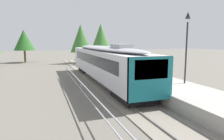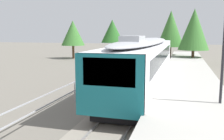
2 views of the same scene
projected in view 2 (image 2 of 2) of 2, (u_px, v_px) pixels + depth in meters
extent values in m
plane|color=#6B665B|center=(86.00, 98.00, 15.60)|extent=(160.00, 160.00, 0.00)
cube|color=gray|center=(133.00, 101.00, 14.78)|extent=(3.20, 60.00, 0.06)
cube|color=slate|center=(121.00, 99.00, 14.96)|extent=(0.08, 60.00, 0.08)
cube|color=slate|center=(145.00, 101.00, 14.58)|extent=(0.08, 60.00, 0.08)
cube|color=silver|center=(145.00, 61.00, 18.74)|extent=(2.80, 19.01, 2.55)
cube|color=#19757F|center=(109.00, 86.00, 9.80)|extent=(2.80, 0.24, 2.55)
cube|color=black|center=(109.00, 72.00, 9.64)|extent=(2.13, 0.08, 1.12)
cube|color=black|center=(145.00, 55.00, 18.68)|extent=(2.82, 15.96, 0.92)
ellipsoid|color=#A8AAAF|center=(145.00, 41.00, 18.53)|extent=(2.69, 18.25, 0.44)
cube|color=#A8AAAF|center=(133.00, 39.00, 13.97)|extent=(1.10, 2.20, 0.36)
cube|color=#EAE5C6|center=(109.00, 111.00, 9.88)|extent=(1.00, 0.10, 0.20)
cube|color=black|center=(123.00, 107.00, 12.21)|extent=(2.24, 3.20, 0.55)
cube|color=black|center=(154.00, 68.00, 25.73)|extent=(2.24, 3.20, 0.55)
cube|color=#A8A59E|center=(190.00, 98.00, 13.84)|extent=(3.90, 60.00, 0.90)
cylinder|color=#232328|center=(223.00, 52.00, 10.86)|extent=(0.12, 0.12, 4.60)
cylinder|color=#9EA0A5|center=(75.00, 91.00, 14.63)|extent=(0.06, 0.06, 1.25)
cylinder|color=#9EA0A5|center=(115.00, 70.00, 23.20)|extent=(0.06, 0.06, 1.25)
cylinder|color=brown|center=(73.00, 52.00, 39.54)|extent=(0.36, 0.36, 2.10)
cone|color=#38702D|center=(73.00, 33.00, 39.10)|extent=(3.70, 3.70, 3.89)
cylinder|color=brown|center=(112.00, 49.00, 43.38)|extent=(0.36, 0.36, 2.40)
cone|color=#286023|center=(112.00, 31.00, 42.91)|extent=(3.85, 3.85, 3.94)
cylinder|color=brown|center=(170.00, 54.00, 36.05)|extent=(0.36, 0.36, 2.10)
cone|color=#38702D|center=(171.00, 29.00, 35.51)|extent=(3.81, 3.81, 5.11)
cylinder|color=brown|center=(193.00, 57.00, 32.52)|extent=(0.36, 0.36, 1.86)
cone|color=#38702D|center=(194.00, 29.00, 31.99)|extent=(3.93, 3.93, 5.29)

